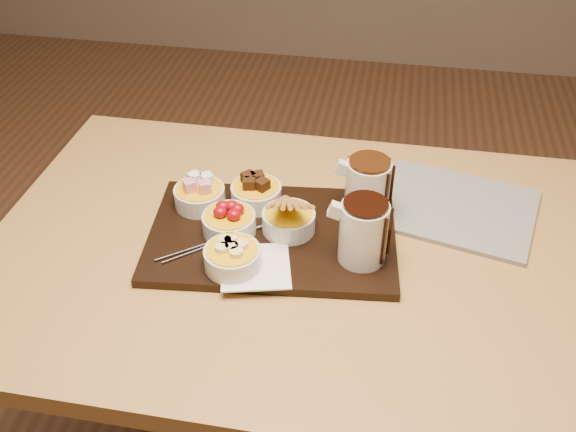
% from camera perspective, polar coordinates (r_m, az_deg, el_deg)
% --- Properties ---
extents(dining_table, '(1.20, 0.80, 0.75)m').
position_cam_1_polar(dining_table, '(1.26, 1.47, -6.16)').
color(dining_table, '#AE8040').
rests_on(dining_table, ground).
extents(serving_board, '(0.49, 0.35, 0.02)m').
position_cam_1_polar(serving_board, '(1.21, -1.40, -1.75)').
color(serving_board, black).
rests_on(serving_board, dining_table).
extents(napkin, '(0.15, 0.15, 0.00)m').
position_cam_1_polar(napkin, '(1.13, -2.90, -4.53)').
color(napkin, white).
rests_on(napkin, serving_board).
extents(bowl_marshmallows, '(0.10, 0.10, 0.04)m').
position_cam_1_polar(bowl_marshmallows, '(1.27, -7.85, 1.72)').
color(bowl_marshmallows, beige).
rests_on(bowl_marshmallows, serving_board).
extents(bowl_cake, '(0.10, 0.10, 0.04)m').
position_cam_1_polar(bowl_cake, '(1.27, -2.84, 1.91)').
color(bowl_cake, beige).
rests_on(bowl_cake, serving_board).
extents(bowl_strawberries, '(0.10, 0.10, 0.04)m').
position_cam_1_polar(bowl_strawberries, '(1.20, -5.26, -0.68)').
color(bowl_strawberries, beige).
rests_on(bowl_strawberries, serving_board).
extents(bowl_biscotti, '(0.10, 0.10, 0.04)m').
position_cam_1_polar(bowl_biscotti, '(1.20, 0.05, -0.48)').
color(bowl_biscotti, beige).
rests_on(bowl_biscotti, serving_board).
extents(bowl_bananas, '(0.10, 0.10, 0.04)m').
position_cam_1_polar(bowl_bananas, '(1.12, -4.96, -3.75)').
color(bowl_bananas, beige).
rests_on(bowl_bananas, serving_board).
extents(pitcher_dark_chocolate, '(0.09, 0.09, 0.12)m').
position_cam_1_polar(pitcher_dark_chocolate, '(1.12, 6.71, -1.46)').
color(pitcher_dark_chocolate, silver).
rests_on(pitcher_dark_chocolate, serving_board).
extents(pitcher_milk_chocolate, '(0.09, 0.09, 0.12)m').
position_cam_1_polar(pitcher_milk_chocolate, '(1.22, 7.06, 2.38)').
color(pitcher_milk_chocolate, silver).
rests_on(pitcher_milk_chocolate, serving_board).
extents(fondue_skewers, '(0.18, 0.22, 0.01)m').
position_cam_1_polar(fondue_skewers, '(1.19, -5.87, -1.99)').
color(fondue_skewers, silver).
rests_on(fondue_skewers, serving_board).
extents(newspaper, '(0.35, 0.31, 0.01)m').
position_cam_1_polar(newspaper, '(1.33, 14.62, 0.72)').
color(newspaper, beige).
rests_on(newspaper, dining_table).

